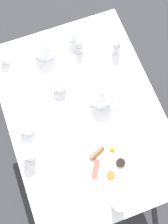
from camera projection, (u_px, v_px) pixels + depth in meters
ground_plane at (84, 140)px, 2.22m from camera, size 8.00×8.00×0.00m
table at (84, 117)px, 1.56m from camera, size 0.86×1.19×0.77m
breakfast_plate at (107, 161)px, 1.40m from camera, size 0.27×0.27×0.04m
teapot_near at (101, 98)px, 1.46m from camera, size 0.19×0.12×0.12m
teapot_far at (45, 50)px, 1.55m from camera, size 0.19×0.12×0.12m
teacup_with_saucer_left at (27, 128)px, 1.43m from camera, size 0.15×0.15×0.07m
teacup_with_saucer_right at (60, 86)px, 1.50m from camera, size 0.15×0.15×0.07m
water_glass_tall at (118, 204)px, 1.29m from camera, size 0.07×0.07×0.11m
water_glass_short at (73, 34)px, 1.58m from camera, size 0.07×0.07×0.10m
wine_glass_spare at (28, 154)px, 1.37m from camera, size 0.07×0.07×0.10m
creamer_jug at (5, 59)px, 1.55m from camera, size 0.08×0.06×0.06m
pepper_grinder at (79, 46)px, 1.55m from camera, size 0.05×0.05×0.10m
salt_grinder at (116, 47)px, 1.55m from camera, size 0.05×0.05×0.10m
napkin_folded at (54, 174)px, 1.38m from camera, size 0.14×0.09×0.01m
fork_by_plate at (146, 127)px, 1.46m from camera, size 0.16×0.12×0.00m
knife_by_plate at (161, 170)px, 1.39m from camera, size 0.15×0.15×0.00m
spoon_for_tea at (74, 215)px, 1.32m from camera, size 0.06×0.17×0.00m
fork_spare at (60, 122)px, 1.47m from camera, size 0.07×0.17×0.00m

